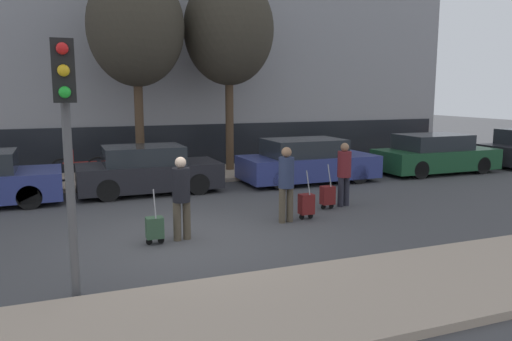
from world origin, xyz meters
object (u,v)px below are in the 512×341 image
Objects in this scene: traffic_light at (66,118)px; parked_car_1 at (148,171)px; pedestrian_center at (286,180)px; trolley_right at (328,195)px; parked_car_3 at (435,155)px; bare_tree_down_street at (229,30)px; trolley_left at (155,228)px; pedestrian_right at (344,171)px; bare_tree_near_crossing at (136,28)px; pedestrian_left at (181,193)px; parked_bicycle at (80,168)px; parked_car_2 at (307,162)px; trolley_center at (306,204)px.

parked_car_1 is at bearing 72.88° from traffic_light.
trolley_right is at bearing -161.43° from pedestrian_center.
bare_tree_down_street reaches higher than parked_car_3.
trolley_left is at bearing -156.29° from parked_car_3.
pedestrian_center is at bearing 31.48° from traffic_light.
trolley_left is 0.66× the size of pedestrian_right.
pedestrian_right is at bearing -53.65° from bare_tree_near_crossing.
pedestrian_left is 4.64m from pedestrian_right.
parked_bicycle is (-6.01, 5.59, -0.41)m from pedestrian_right.
parked_bicycle is 4.70m from bare_tree_near_crossing.
traffic_light reaches higher than parked_car_2.
trolley_center is at bearing -67.42° from bare_tree_near_crossing.
pedestrian_left reaches higher than trolley_left.
bare_tree_down_street is (-1.69, 2.62, 4.25)m from parked_car_2.
pedestrian_left is at bearing -115.25° from bare_tree_down_street.
trolley_left is 9.56m from bare_tree_down_street.
parked_bicycle is at bearing -67.11° from pedestrian_center.
parked_car_2 is 5.01m from parked_car_3.
parked_car_2 is 0.64× the size of bare_tree_down_street.
trolley_center is at bearing -150.37° from parked_car_3.
pedestrian_right is (1.47, 0.81, 0.56)m from trolley_center.
parked_car_1 is 3.53× the size of trolley_center.
pedestrian_center is 7.64m from parked_bicycle.
pedestrian_center is 0.81m from trolley_center.
pedestrian_left is 7.12m from parked_bicycle.
bare_tree_down_street is (3.28, 2.48, 4.26)m from parked_car_1.
pedestrian_left is 0.98× the size of pedestrian_center.
pedestrian_center reaches higher than parked_car_1.
pedestrian_right is at bearing -39.11° from parked_car_1.
bare_tree_near_crossing is (0.29, 6.98, 3.88)m from pedestrian_left.
trolley_left is 0.16× the size of bare_tree_near_crossing.
parked_car_3 is 1.22× the size of traffic_light.
pedestrian_center reaches higher than trolley_left.
bare_tree_near_crossing is at bearing -80.65° from pedestrian_center.
pedestrian_center is at bearing -151.65° from parked_car_3.
trolley_center is 6.13m from traffic_light.
pedestrian_center is 0.94× the size of parked_bicycle.
bare_tree_down_street is (-0.47, 6.09, 4.55)m from trolley_right.
trolley_left is (-0.71, -4.90, -0.32)m from parked_car_1.
trolley_right is at bearing -179.94° from pedestrian_right.
trolley_center is at bearing -117.53° from parked_car_2.
trolley_right reaches higher than trolley_left.
trolley_center is at bearing -56.77° from parked_car_1.
bare_tree_near_crossing is at bearing 122.06° from trolley_right.
pedestrian_center reaches higher than trolley_center.
pedestrian_left is 3.44m from traffic_light.
parked_car_1 is 2.35× the size of pedestrian_center.
parked_car_2 is 5.03m from pedestrian_center.
bare_tree_near_crossing reaches higher than trolley_left.
trolley_right is (-6.24, -3.40, -0.30)m from parked_car_3.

